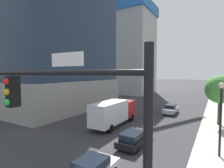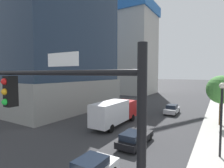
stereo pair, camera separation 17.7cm
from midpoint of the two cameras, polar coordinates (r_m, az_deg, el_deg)
The scene contains 8 objects.
sidewalk at distance 21.65m, azimuth 31.83°, elevation -14.22°, with size 4.62×120.00×0.15m, color #B2AFA8.
construction_building at distance 59.21m, azimuth 4.95°, elevation 12.05°, with size 18.43×14.26×35.43m.
traffic_light_pole at distance 4.97m, azimuth -13.31°, elevation -14.56°, with size 6.50×0.48×6.92m.
street_lamp at distance 15.72m, azimuth 31.23°, elevation -6.62°, with size 0.44×0.44×5.62m.
street_tree at distance 25.33m, azimuth 31.12°, elevation -1.55°, with size 3.42×3.42×6.05m.
car_black at distance 16.81m, azimuth 6.92°, elevation -16.75°, with size 1.80×4.69×1.33m.
car_silver at distance 30.16m, azimuth 18.10°, elevation -7.67°, with size 1.74×4.04×1.48m.
box_truck at distance 22.11m, azimuth 0.36°, elevation -8.86°, with size 2.28×8.00×3.07m.
Camera 1 is at (8.23, -0.72, 6.45)m, focal length 28.57 mm.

